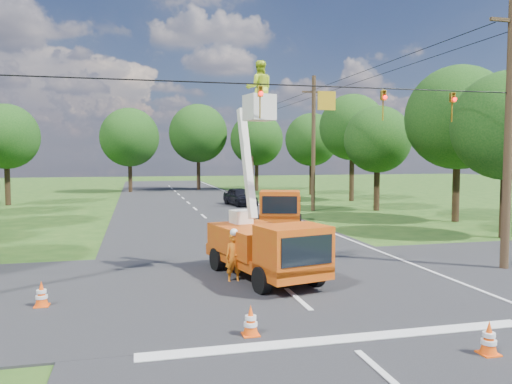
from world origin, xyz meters
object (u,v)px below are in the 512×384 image
object	(u,v)px
tree_right_b	(458,118)
tree_far_b	(198,133)
tree_right_d	(352,127)
traffic_cone_0	(251,321)
pole_right_far	(252,147)
second_truck	(281,207)
traffic_cone_7	(282,214)
tree_right_e	(312,140)
traffic_cone_1	(489,339)
traffic_cone_4	(42,294)
pole_right_mid	(313,142)
distant_car	(240,196)
pole_right_near	(509,127)
traffic_cone_3	(266,233)
tree_far_a	(130,137)
tree_right_c	(378,140)
ground_worker	(234,258)
tree_right_a	(507,126)
bucket_truck	(265,231)
tree_far_c	(257,139)
tree_left_f	(6,137)
traffic_cone_2	(292,240)

from	to	relation	value
tree_right_b	tree_far_b	distance (m)	35.12
tree_far_b	tree_right_d	bearing A→B (deg)	-56.75
traffic_cone_0	pole_right_far	distance (m)	45.91
pole_right_far	second_truck	bearing A→B (deg)	-99.77
traffic_cone_7	tree_right_e	xyz separation A→B (m)	(9.04, 19.39, 5.45)
traffic_cone_1	traffic_cone_0	bearing A→B (deg)	153.88
traffic_cone_4	pole_right_mid	xyz separation A→B (m)	(15.42, 21.00, 4.75)
distant_car	pole_right_near	xyz separation A→B (m)	(4.54, -25.01, 4.35)
tree_right_e	traffic_cone_3	bearing A→B (deg)	-114.13
tree_far_b	tree_far_a	bearing A→B (deg)	-165.96
traffic_cone_7	tree_far_b	size ratio (longest dim) A/B	0.07
distant_car	tree_right_c	world-z (taller)	tree_right_c
ground_worker	traffic_cone_4	xyz separation A→B (m)	(-5.57, -1.47, -0.44)
traffic_cone_0	pole_right_mid	bearing A→B (deg)	66.89
distant_car	tree_right_d	distance (m)	12.51
traffic_cone_0	pole_right_far	world-z (taller)	pole_right_far
traffic_cone_3	tree_right_a	size ratio (longest dim) A/B	0.09
pole_right_mid	bucket_truck	bearing A→B (deg)	-114.36
tree_right_b	tree_far_b	xyz separation A→B (m)	(-12.00, 33.00, 0.37)
second_truck	pole_right_far	world-z (taller)	pole_right_far
traffic_cone_3	tree_far_b	xyz separation A→B (m)	(1.30, 37.00, 6.45)
ground_worker	traffic_cone_0	xyz separation A→B (m)	(-0.58, -4.92, -0.44)
pole_right_near	tree_right_b	size ratio (longest dim) A/B	1.04
bucket_truck	second_truck	distance (m)	12.66
tree_far_c	tree_left_f	bearing A→B (deg)	-153.72
traffic_cone_1	tree_far_a	distance (m)	50.56
bucket_truck	tree_right_d	size ratio (longest dim) A/B	0.74
second_truck	traffic_cone_2	world-z (taller)	second_truck
distant_car	pole_right_mid	bearing A→B (deg)	-57.31
tree_left_f	pole_right_near	bearing A→B (deg)	-52.16
second_truck	tree_right_e	size ratio (longest dim) A/B	0.72
pole_right_near	distant_car	bearing A→B (deg)	100.29
distant_car	traffic_cone_7	world-z (taller)	distant_car
second_truck	tree_far_a	xyz separation A→B (m)	(-8.78, 30.43, 5.05)
bucket_truck	tree_right_d	xyz separation A→B (m)	(15.09, 26.41, 5.07)
tree_far_a	tree_far_c	size ratio (longest dim) A/B	1.04
traffic_cone_2	tree_left_f	size ratio (longest dim) A/B	0.08
distant_car	tree_right_b	bearing A→B (deg)	-59.18
pole_right_near	tree_right_c	distance (m)	19.57
traffic_cone_2	traffic_cone_3	xyz separation A→B (m)	(-0.63, 2.21, 0.00)
ground_worker	distant_car	distance (m)	25.11
tree_left_f	tree_far_c	xyz separation A→B (m)	(24.30, 12.00, 0.38)
tree_far_b	traffic_cone_1	bearing A→B (deg)	-90.50
second_truck	traffic_cone_1	bearing A→B (deg)	-76.17
ground_worker	pole_right_far	world-z (taller)	pole_right_far
pole_right_mid	tree_far_b	distance (m)	25.65
pole_right_near	tree_far_c	bearing A→B (deg)	88.64
pole_right_mid	tree_right_b	xyz separation A→B (m)	(6.50, -8.00, 1.33)
distant_car	tree_right_a	size ratio (longest dim) A/B	0.53
traffic_cone_7	tree_right_d	world-z (taller)	tree_right_d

